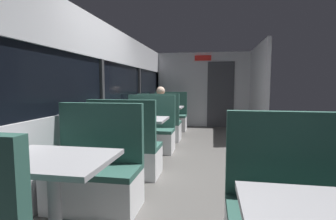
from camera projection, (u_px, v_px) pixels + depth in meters
ground_plane at (191, 170)px, 3.92m from camera, size 3.30×9.20×0.02m
carriage_window_panel_left at (101, 97)px, 4.06m from camera, size 0.09×8.48×2.30m
carriage_end_bulkhead at (204, 90)px, 7.91m from camera, size 2.90×0.11×2.30m
carriage_aisle_panel_right at (258, 91)px, 6.50m from camera, size 0.08×2.40×2.30m
dining_table_near_window at (53, 170)px, 1.96m from camera, size 0.90×0.70×0.74m
bench_near_window_facing_entry at (95, 177)px, 2.68m from camera, size 0.95×0.50×1.10m
dining_table_mid_window at (140, 124)px, 4.28m from camera, size 0.90×0.70×0.74m
bench_mid_window_facing_end at (126, 153)px, 3.63m from camera, size 0.95×0.50×1.10m
bench_mid_window_facing_entry at (150, 134)px, 5.00m from camera, size 0.95×0.50×1.10m
dining_table_far_window at (165, 110)px, 6.60m from camera, size 0.90×0.70×0.74m
bench_far_window_facing_end at (160, 127)px, 5.95m from camera, size 0.95×0.50×1.10m
bench_far_window_facing_entry at (170, 119)px, 7.32m from camera, size 0.95×0.50×1.10m
seated_passenger at (160, 117)px, 6.00m from camera, size 0.47×0.55×1.26m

